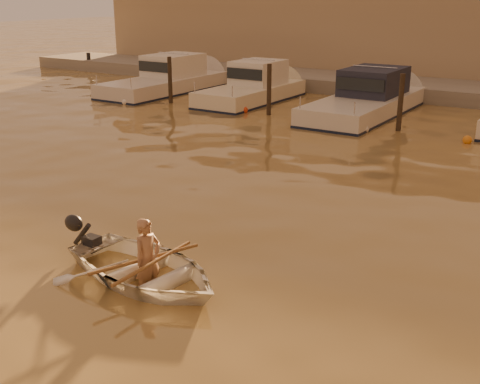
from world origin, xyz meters
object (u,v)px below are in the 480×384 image
Objects in this scene: moored_boat_0 at (165,79)px; moored_boat_1 at (251,87)px; moored_boat_2 at (366,99)px; person at (148,260)px; dinghy at (145,269)px.

moored_boat_0 is 4.95m from moored_boat_1.
moored_boat_1 is 5.38m from moored_boat_2.
moored_boat_1 is at bearing 0.00° from moored_boat_0.
moored_boat_0 is at bearing 46.86° from person.
moored_boat_1 is (-7.79, 15.88, 0.20)m from person.
moored_boat_0 is (-12.74, 15.88, 0.20)m from person.
dinghy is at bearing -64.14° from moored_boat_1.
moored_boat_1 is (-7.69, 15.87, 0.41)m from dinghy.
moored_boat_2 is (5.38, 0.00, 0.00)m from moored_boat_1.
moored_boat_0 is 0.95× the size of moored_boat_2.
person reaches higher than dinghy.
moored_boat_2 is (-2.31, 15.87, 0.41)m from dinghy.
moored_boat_1 is at bearing 34.25° from person.
person is 17.69m from moored_boat_1.
person is 20.36m from moored_boat_0.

